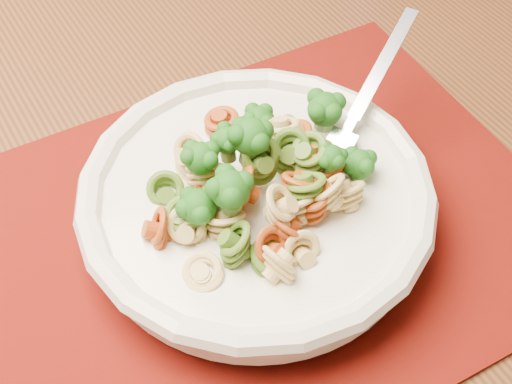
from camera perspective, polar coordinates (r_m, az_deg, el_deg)
dining_table at (r=0.68m, az=-2.79°, el=-5.88°), size 1.27×0.82×0.78m
placemat at (r=0.56m, az=0.48°, el=-2.96°), size 0.47×0.37×0.00m
pasta_bowl at (r=0.53m, az=0.00°, el=-0.66°), size 0.27×0.27×0.05m
pasta_broccoli_heap at (r=0.52m, az=-0.00°, el=0.42°), size 0.23×0.23×0.06m
fork at (r=0.55m, az=6.66°, el=3.75°), size 0.17×0.11×0.08m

